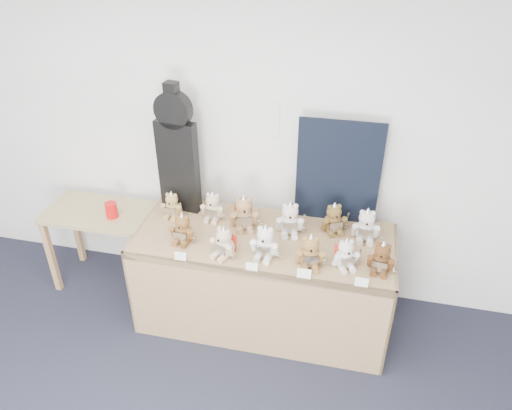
% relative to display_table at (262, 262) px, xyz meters
% --- Properties ---
extents(room_shell, '(6.00, 6.00, 6.00)m').
position_rel_display_table_xyz_m(room_shell, '(-0.10, 0.57, 0.92)').
color(room_shell, white).
rests_on(room_shell, floor).
extents(display_table, '(1.98, 0.83, 0.82)m').
position_rel_display_table_xyz_m(display_table, '(0.00, 0.00, 0.00)').
color(display_table, olive).
rests_on(display_table, floor).
extents(side_table, '(0.92, 0.52, 0.76)m').
position_rel_display_table_xyz_m(side_table, '(-1.46, 0.22, -0.01)').
color(side_table, '#987F52').
rests_on(side_table, floor).
extents(guitar_case, '(0.33, 0.14, 1.07)m').
position_rel_display_table_xyz_m(guitar_case, '(-0.75, 0.34, 0.70)').
color(guitar_case, black).
rests_on(guitar_case, display_table).
extents(navy_board, '(0.63, 0.03, 0.85)m').
position_rel_display_table_xyz_m(navy_board, '(0.49, 0.46, 0.60)').
color(navy_board, black).
rests_on(navy_board, display_table).
extents(red_cup, '(0.10, 0.10, 0.13)m').
position_rel_display_table_xyz_m(red_cup, '(-1.30, 0.17, 0.18)').
color(red_cup, red).
rests_on(red_cup, side_table).
extents(teddy_front_far_left, '(0.21, 0.17, 0.26)m').
position_rel_display_table_xyz_m(teddy_front_far_left, '(-0.58, -0.09, 0.28)').
color(teddy_front_far_left, brown).
rests_on(teddy_front_far_left, display_table).
extents(teddy_front_left, '(0.21, 0.21, 0.27)m').
position_rel_display_table_xyz_m(teddy_front_left, '(-0.24, -0.19, 0.28)').
color(teddy_front_left, '#CAB08E').
rests_on(teddy_front_left, display_table).
extents(teddy_front_centre, '(0.23, 0.19, 0.28)m').
position_rel_display_table_xyz_m(teddy_front_centre, '(0.05, -0.13, 0.29)').
color(teddy_front_centre, silver).
rests_on(teddy_front_centre, display_table).
extents(teddy_front_right, '(0.23, 0.20, 0.28)m').
position_rel_display_table_xyz_m(teddy_front_right, '(0.38, -0.16, 0.29)').
color(teddy_front_right, olive).
rests_on(teddy_front_right, display_table).
extents(teddy_front_far_right, '(0.21, 0.20, 0.25)m').
position_rel_display_table_xyz_m(teddy_front_far_right, '(0.62, -0.12, 0.27)').
color(teddy_front_far_right, silver).
rests_on(teddy_front_far_right, display_table).
extents(teddy_front_end, '(0.21, 0.18, 0.26)m').
position_rel_display_table_xyz_m(teddy_front_end, '(0.86, -0.11, 0.28)').
color(teddy_front_end, brown).
rests_on(teddy_front_end, display_table).
extents(teddy_back_left, '(0.21, 0.17, 0.26)m').
position_rel_display_table_xyz_m(teddy_back_left, '(-0.45, 0.25, 0.28)').
color(teddy_back_left, '#C4B38F').
rests_on(teddy_back_left, display_table).
extents(teddy_back_centre_left, '(0.25, 0.23, 0.30)m').
position_rel_display_table_xyz_m(teddy_back_centre_left, '(-0.18, 0.19, 0.29)').
color(teddy_back_centre_left, '#A17850').
rests_on(teddy_back_centre_left, display_table).
extents(teddy_back_centre_right, '(0.24, 0.21, 0.29)m').
position_rel_display_table_xyz_m(teddy_back_centre_right, '(0.17, 0.20, 0.29)').
color(teddy_back_centre_right, silver).
rests_on(teddy_back_centre_right, display_table).
extents(teddy_back_right, '(0.22, 0.21, 0.27)m').
position_rel_display_table_xyz_m(teddy_back_right, '(0.50, 0.29, 0.28)').
color(teddy_back_right, brown).
rests_on(teddy_back_right, display_table).
extents(teddy_back_end, '(0.23, 0.19, 0.28)m').
position_rel_display_table_xyz_m(teddy_back_end, '(0.74, 0.24, 0.29)').
color(teddy_back_end, silver).
rests_on(teddy_back_end, display_table).
extents(teddy_back_far_left, '(0.19, 0.15, 0.24)m').
position_rel_display_table_xyz_m(teddy_back_far_left, '(-0.78, 0.21, 0.27)').
color(teddy_back_far_left, '#AB8A4F').
rests_on(teddy_back_far_left, display_table).
extents(entry_card_a, '(0.09, 0.02, 0.06)m').
position_rel_display_table_xyz_m(entry_card_a, '(-0.52, -0.32, 0.21)').
color(entry_card_a, white).
rests_on(entry_card_a, display_table).
extents(entry_card_b, '(0.08, 0.02, 0.06)m').
position_rel_display_table_xyz_m(entry_card_b, '(-0.00, -0.31, 0.21)').
color(entry_card_b, white).
rests_on(entry_card_b, display_table).
extents(entry_card_c, '(0.10, 0.02, 0.07)m').
position_rel_display_table_xyz_m(entry_card_c, '(0.36, -0.31, 0.21)').
color(entry_card_c, white).
rests_on(entry_card_c, display_table).
extents(entry_card_d, '(0.09, 0.02, 0.06)m').
position_rel_display_table_xyz_m(entry_card_d, '(0.74, -0.31, 0.21)').
color(entry_card_d, white).
rests_on(entry_card_d, display_table).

